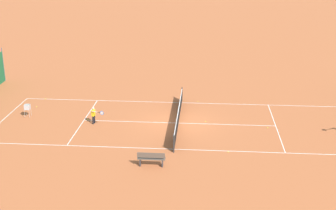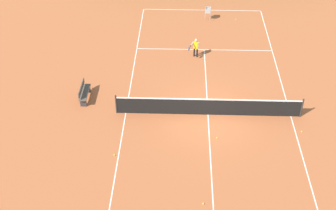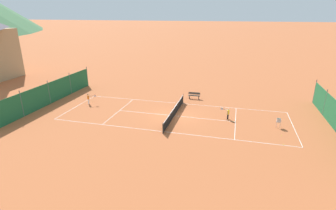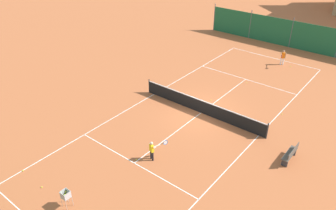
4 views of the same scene
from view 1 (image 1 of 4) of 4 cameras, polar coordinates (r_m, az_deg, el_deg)
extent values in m
plane|color=#B25B33|center=(31.15, 1.27, -2.21)|extent=(600.00, 600.00, 0.00)
cube|color=white|center=(33.93, -19.23, -1.48)|extent=(8.25, 0.05, 0.01)
cube|color=white|center=(34.98, 1.67, 0.29)|extent=(0.05, 23.85, 0.01)
cube|color=white|center=(27.40, 0.76, -5.40)|extent=(0.05, 23.85, 0.01)
cube|color=white|center=(31.47, 13.00, -2.50)|extent=(8.20, 0.05, 0.01)
cube|color=white|center=(32.13, -10.20, -1.83)|extent=(8.20, 0.05, 0.01)
cube|color=white|center=(31.15, 1.27, -2.21)|extent=(0.05, 12.80, 0.01)
cylinder|color=#2D2D2D|center=(35.24, 1.72, 1.34)|extent=(0.08, 0.08, 1.06)
cylinder|color=#2D2D2D|center=(26.77, 0.70, -4.79)|extent=(0.08, 0.08, 1.06)
cube|color=black|center=(30.99, 1.28, -1.43)|extent=(9.10, 0.02, 0.91)
cube|color=white|center=(30.82, 1.29, -0.61)|extent=(9.10, 0.04, 0.06)
cylinder|color=#59595E|center=(42.43, -19.43, 4.69)|extent=(0.08, 0.08, 2.90)
cylinder|color=black|center=(31.42, -8.96, -1.73)|extent=(0.10, 0.10, 0.55)
cylinder|color=black|center=(31.28, -9.13, -1.84)|extent=(0.10, 0.10, 0.55)
cube|color=yellow|center=(31.18, -9.09, -0.95)|extent=(0.30, 0.23, 0.43)
sphere|color=beige|center=(31.07, -9.12, -0.39)|extent=(0.17, 0.17, 0.17)
cylinder|color=beige|center=(31.31, -8.93, -0.85)|extent=(0.06, 0.06, 0.43)
cylinder|color=beige|center=(30.88, -8.94, -0.81)|extent=(0.20, 0.42, 0.06)
cylinder|color=black|center=(30.72, -8.45, -0.90)|extent=(0.09, 0.19, 0.03)
torus|color=#1E4CB2|center=(30.60, -8.07, -0.96)|extent=(0.11, 0.27, 0.28)
cylinder|color=silver|center=(30.60, -8.07, -0.96)|extent=(0.08, 0.24, 0.25)
sphere|color=#CCE033|center=(36.91, -14.71, 0.73)|extent=(0.07, 0.07, 0.07)
sphere|color=#CCE033|center=(31.02, 12.03, -2.70)|extent=(0.07, 0.07, 0.07)
sphere|color=#CCE033|center=(35.35, -15.72, -0.21)|extent=(0.07, 0.07, 0.07)
sphere|color=#CCE033|center=(27.21, 7.34, -5.69)|extent=(0.07, 0.07, 0.07)
sphere|color=#CCE033|center=(31.43, 4.60, -2.01)|extent=(0.07, 0.07, 0.07)
sphere|color=#CCE033|center=(35.23, 3.65, 0.45)|extent=(0.07, 0.07, 0.07)
sphere|color=#CCE033|center=(32.13, -9.75, -1.75)|extent=(0.07, 0.07, 0.07)
cylinder|color=#B7B7BC|center=(33.76, -16.88, -0.83)|extent=(0.02, 0.02, 0.55)
cylinder|color=#B7B7BC|center=(33.46, -17.09, -1.04)|extent=(0.02, 0.02, 0.55)
cylinder|color=#B7B7BC|center=(33.64, -16.34, -0.85)|extent=(0.02, 0.02, 0.55)
cylinder|color=#B7B7BC|center=(33.34, -16.54, -1.06)|extent=(0.02, 0.02, 0.55)
cube|color=#B7B7BC|center=(33.45, -16.76, -0.49)|extent=(0.34, 0.34, 0.02)
cube|color=#B7B7BC|center=(33.46, -17.06, -0.22)|extent=(0.34, 0.02, 0.34)
cube|color=#B7B7BC|center=(33.34, -16.52, -0.24)|extent=(0.34, 0.02, 0.34)
cube|color=#B7B7BC|center=(33.55, -16.69, -0.13)|extent=(0.02, 0.34, 0.34)
cube|color=#B7B7BC|center=(33.25, -16.89, -0.33)|extent=(0.02, 0.34, 0.34)
sphere|color=#CCE033|center=(33.37, -16.62, -0.45)|extent=(0.07, 0.07, 0.07)
sphere|color=#CCE033|center=(33.43, -16.53, -0.41)|extent=(0.07, 0.07, 0.07)
sphere|color=#CCE033|center=(33.46, -16.55, -0.39)|extent=(0.07, 0.07, 0.07)
sphere|color=#CCE033|center=(33.42, -16.80, -0.44)|extent=(0.07, 0.07, 0.07)
sphere|color=#CCE033|center=(33.44, -16.97, -0.44)|extent=(0.07, 0.07, 0.07)
sphere|color=#CCE033|center=(33.52, -16.84, -0.38)|extent=(0.07, 0.07, 0.07)
sphere|color=#CCE033|center=(33.52, -16.91, -0.29)|extent=(0.07, 0.07, 0.07)
sphere|color=#CCE033|center=(33.40, -16.72, -0.34)|extent=(0.07, 0.07, 0.07)
sphere|color=#CCE033|center=(33.41, -16.70, -0.33)|extent=(0.07, 0.07, 0.07)
sphere|color=#CCE033|center=(33.42, -16.61, -0.32)|extent=(0.07, 0.07, 0.07)
sphere|color=#CCE033|center=(33.47, -16.81, -0.31)|extent=(0.07, 0.07, 0.07)
sphere|color=#CCE033|center=(33.35, -16.79, -0.38)|extent=(0.07, 0.07, 0.07)
sphere|color=#CCE033|center=(33.48, -16.53, -0.17)|extent=(0.07, 0.07, 0.07)
sphere|color=#CCE033|center=(33.33, -16.66, -0.27)|extent=(0.07, 0.07, 0.07)
sphere|color=#CCE033|center=(33.51, -16.94, -0.20)|extent=(0.07, 0.07, 0.07)
sphere|color=#CCE033|center=(33.36, -16.73, -0.26)|extent=(0.07, 0.07, 0.07)
sphere|color=#CCE033|center=(33.35, -16.86, -0.28)|extent=(0.07, 0.07, 0.07)
sphere|color=#CCE033|center=(33.42, -16.84, -0.24)|extent=(0.07, 0.07, 0.07)
cube|color=#51473D|center=(25.32, -2.04, -6.52)|extent=(0.36, 1.50, 0.05)
cube|color=#51473D|center=(25.07, -2.09, -6.15)|extent=(0.04, 1.50, 0.28)
cube|color=#333338|center=(25.49, -3.38, -6.91)|extent=(0.32, 0.06, 0.44)
cube|color=#333338|center=(25.37, -0.68, -7.02)|extent=(0.32, 0.06, 0.44)
camera|label=2|loc=(32.28, 38.65, 20.53)|focal=50.00mm
camera|label=3|loc=(54.87, -3.55, 18.58)|focal=28.00mm
camera|label=4|loc=(25.86, -39.17, 15.26)|focal=35.00mm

